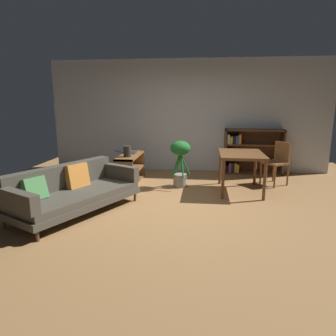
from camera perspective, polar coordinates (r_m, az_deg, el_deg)
The scene contains 10 objects.
ground_plane at distance 5.14m, azimuth 1.81°, elevation -6.90°, with size 8.16×8.16×0.00m, color #9E7042.
back_wall_panel at distance 7.55m, azimuth 3.67°, elevation 9.75°, with size 6.80×0.10×2.70m, color silver.
fabric_couch at distance 4.94m, azimuth -17.66°, elevation -4.06°, with size 1.71×2.22×0.72m.
media_console at distance 6.49m, azimuth -7.08°, elevation -0.14°, with size 0.38×1.19×0.61m.
open_laptop at distance 6.66m, azimuth -7.69°, elevation 3.04°, with size 0.46×0.31×0.07m.
desk_speaker at distance 6.16m, azimuth -7.67°, elevation 3.13°, with size 0.15×0.15×0.22m.
potted_floor_plant at distance 6.07m, azimuth 2.32°, elevation 1.88°, with size 0.41×0.53×0.94m.
dining_table at distance 5.88m, azimuth 13.63°, elevation 1.95°, with size 0.81×1.12×0.75m.
dining_chair_near at distance 6.66m, azimuth 19.93°, elevation 1.32°, with size 0.58×0.58×0.88m.
bookshelf at distance 7.51m, azimuth 14.99°, elevation 2.96°, with size 1.37×0.35×1.06m.
Camera 1 is at (0.41, -4.83, 1.70)m, focal length 32.34 mm.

